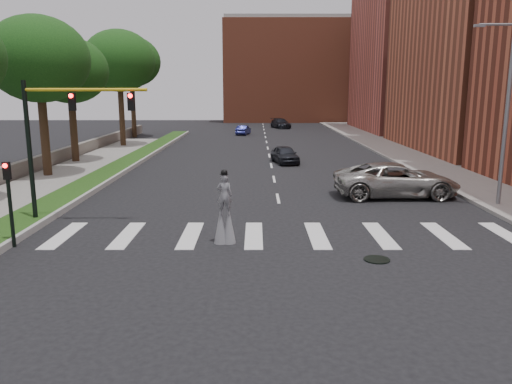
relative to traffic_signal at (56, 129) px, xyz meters
name	(u,v)px	position (x,y,z in m)	size (l,w,h in m)	color
ground_plane	(287,243)	(9.78, -3.00, -4.15)	(160.00, 160.00, 0.00)	black
grass_median	(124,164)	(-1.72, 17.00, -4.03)	(2.00, 60.00, 0.25)	#1B3E11
median_curb	(137,164)	(-0.67, 17.00, -4.01)	(0.20, 60.00, 0.28)	#999994
sidewalk_left	(28,190)	(-4.72, 7.00, -4.06)	(4.00, 60.00, 0.18)	gray
sidewalk_right	(412,156)	(22.28, 22.00, -4.06)	(5.00, 90.00, 0.18)	gray
stone_wall	(63,155)	(-7.22, 19.00, -3.60)	(0.50, 56.00, 1.10)	#625B54
manhole	(377,260)	(12.78, -5.00, -4.13)	(0.90, 0.90, 0.04)	black
building_mid	(506,22)	(31.78, 27.00, 7.85)	(16.00, 22.00, 24.00)	#A24D32
building_far	(421,59)	(31.78, 51.00, 5.85)	(16.00, 22.00, 20.00)	#B75143
building_backdrop	(294,73)	(15.78, 75.00, 4.85)	(26.00, 14.00, 18.00)	#A24D32
streetlight	(505,109)	(20.68, 3.00, 0.75)	(2.05, 0.20, 9.00)	slate
traffic_signal	(56,129)	(0.00, 0.00, 0.00)	(5.30, 0.23, 6.20)	black
secondary_signal	(9,196)	(-0.52, -3.50, -2.20)	(0.25, 0.21, 3.23)	black
stilt_performer	(225,215)	(7.39, -3.02, -3.05)	(0.84, 0.53, 2.88)	#2F1E13
suv_crossing	(396,180)	(16.31, 5.53, -3.21)	(3.11, 6.74, 1.87)	#A5A29C
car_near	(285,155)	(10.91, 18.36, -3.46)	(1.64, 4.08, 1.39)	black
car_mid	(243,130)	(6.92, 44.32, -3.54)	(1.29, 3.70, 1.22)	navy
car_far	(281,123)	(12.39, 55.88, -3.42)	(2.05, 5.04, 1.46)	black
tree_2	(38,60)	(-5.43, 11.64, 3.55)	(6.52, 6.52, 10.51)	#2F1E13
tree_3	(69,71)	(-5.92, 18.33, 3.09)	(5.97, 5.97, 9.82)	#2F1E13
tree_4	(119,61)	(-5.13, 29.97, 4.47)	(7.21, 7.21, 11.72)	#2F1E13
tree_5	(131,62)	(-6.53, 40.71, 4.96)	(7.11, 7.11, 12.17)	#2F1E13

